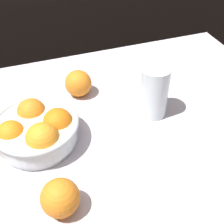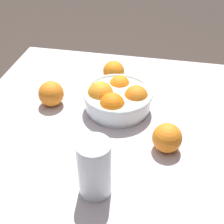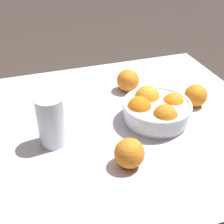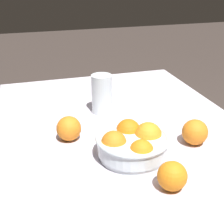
# 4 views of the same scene
# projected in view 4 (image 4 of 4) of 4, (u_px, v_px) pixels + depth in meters

# --- Properties ---
(dining_table) EXTENTS (1.13, 0.85, 0.78)m
(dining_table) POSITION_uv_depth(u_px,v_px,m) (122.00, 148.00, 1.15)
(dining_table) COLOR silver
(dining_table) RESTS_ON ground_plane
(fruit_bowl) EXTENTS (0.22, 0.22, 0.10)m
(fruit_bowl) POSITION_uv_depth(u_px,v_px,m) (133.00, 143.00, 0.91)
(fruit_bowl) COLOR silver
(fruit_bowl) RESTS_ON dining_table
(juice_glass) EXTENTS (0.08, 0.08, 0.15)m
(juice_glass) POSITION_uv_depth(u_px,v_px,m) (102.00, 95.00, 1.18)
(juice_glass) COLOR #F4A314
(juice_glass) RESTS_ON dining_table
(orange_loose_near_bowl) EXTENTS (0.08, 0.08, 0.08)m
(orange_loose_near_bowl) POSITION_uv_depth(u_px,v_px,m) (172.00, 176.00, 0.78)
(orange_loose_near_bowl) COLOR orange
(orange_loose_near_bowl) RESTS_ON dining_table
(orange_loose_front) EXTENTS (0.08, 0.08, 0.08)m
(orange_loose_front) POSITION_uv_depth(u_px,v_px,m) (195.00, 132.00, 0.98)
(orange_loose_front) COLOR orange
(orange_loose_front) RESTS_ON dining_table
(orange_loose_aside) EXTENTS (0.08, 0.08, 0.08)m
(orange_loose_aside) POSITION_uv_depth(u_px,v_px,m) (69.00, 128.00, 1.00)
(orange_loose_aside) COLOR orange
(orange_loose_aside) RESTS_ON dining_table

